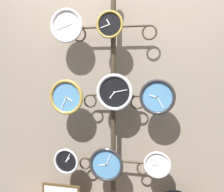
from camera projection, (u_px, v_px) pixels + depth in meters
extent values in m
cube|color=gray|center=(117.00, 73.00, 2.51)|extent=(4.40, 0.04, 2.80)
cylinder|color=#382D1E|center=(113.00, 113.00, 2.39)|extent=(0.05, 0.05, 2.04)
cylinder|color=#382D1E|center=(96.00, 27.00, 2.35)|extent=(0.32, 0.02, 0.02)
torus|color=#382D1E|center=(79.00, 35.00, 2.39)|extent=(0.13, 0.02, 0.13)
cylinder|color=#382D1E|center=(131.00, 26.00, 2.28)|extent=(0.32, 0.02, 0.02)
torus|color=#382D1E|center=(149.00, 32.00, 2.25)|extent=(0.13, 0.02, 0.13)
cylinder|color=#382D1E|center=(102.00, 95.00, 2.40)|extent=(0.22, 0.02, 0.02)
torus|color=#382D1E|center=(90.00, 101.00, 2.43)|extent=(0.13, 0.02, 0.13)
cylinder|color=#382D1E|center=(125.00, 96.00, 2.35)|extent=(0.22, 0.02, 0.02)
torus|color=#382D1E|center=(137.00, 102.00, 2.33)|extent=(0.13, 0.02, 0.13)
cylinder|color=#382D1E|center=(99.00, 159.00, 2.47)|extent=(0.28, 0.02, 0.02)
torus|color=#382D1E|center=(85.00, 163.00, 2.51)|extent=(0.12, 0.02, 0.12)
cylinder|color=#382D1E|center=(128.00, 162.00, 2.41)|extent=(0.28, 0.02, 0.02)
torus|color=#382D1E|center=(143.00, 168.00, 2.38)|extent=(0.12, 0.02, 0.12)
cylinder|color=silver|center=(67.00, 26.00, 2.34)|extent=(0.28, 0.02, 0.28)
torus|color=silver|center=(66.00, 26.00, 2.32)|extent=(0.31, 0.03, 0.31)
cylinder|color=silver|center=(66.00, 26.00, 2.32)|extent=(0.02, 0.01, 0.02)
cube|color=silver|center=(70.00, 24.00, 2.31)|extent=(0.07, 0.00, 0.03)
cube|color=silver|center=(61.00, 28.00, 2.33)|extent=(0.11, 0.00, 0.04)
cylinder|color=black|center=(110.00, 25.00, 2.22)|extent=(0.21, 0.02, 0.21)
torus|color=#A58438|center=(110.00, 24.00, 2.20)|extent=(0.24, 0.02, 0.24)
cylinder|color=#A58438|center=(110.00, 24.00, 2.20)|extent=(0.01, 0.01, 0.01)
cube|color=silver|center=(108.00, 22.00, 2.20)|extent=(0.03, 0.00, 0.05)
cube|color=silver|center=(105.00, 26.00, 2.21)|extent=(0.08, 0.00, 0.03)
cylinder|color=#4C84B2|center=(67.00, 97.00, 2.38)|extent=(0.29, 0.02, 0.29)
torus|color=#A58438|center=(66.00, 97.00, 2.36)|extent=(0.32, 0.03, 0.32)
cylinder|color=#A58438|center=(66.00, 97.00, 2.36)|extent=(0.02, 0.01, 0.02)
cube|color=silver|center=(69.00, 99.00, 2.36)|extent=(0.06, 0.00, 0.05)
cube|color=silver|center=(64.00, 103.00, 2.37)|extent=(0.05, 0.00, 0.11)
cylinder|color=black|center=(115.00, 92.00, 2.29)|extent=(0.30, 0.02, 0.30)
torus|color=silver|center=(114.00, 92.00, 2.27)|extent=(0.33, 0.03, 0.33)
cylinder|color=silver|center=(114.00, 92.00, 2.27)|extent=(0.02, 0.01, 0.02)
cube|color=silver|center=(112.00, 95.00, 2.28)|extent=(0.05, 0.00, 0.06)
cube|color=silver|center=(121.00, 91.00, 2.26)|extent=(0.11, 0.00, 0.03)
cylinder|color=#4C84B2|center=(157.00, 97.00, 2.18)|extent=(0.27, 0.02, 0.27)
torus|color=#262628|center=(157.00, 97.00, 2.17)|extent=(0.30, 0.03, 0.30)
cylinder|color=#262628|center=(157.00, 97.00, 2.17)|extent=(0.02, 0.01, 0.02)
cube|color=silver|center=(153.00, 96.00, 2.17)|extent=(0.07, 0.00, 0.02)
cube|color=silver|center=(160.00, 103.00, 2.16)|extent=(0.06, 0.00, 0.10)
cylinder|color=black|center=(67.00, 161.00, 2.44)|extent=(0.22, 0.02, 0.22)
torus|color=silver|center=(66.00, 161.00, 2.43)|extent=(0.24, 0.02, 0.24)
cylinder|color=silver|center=(66.00, 161.00, 2.43)|extent=(0.01, 0.01, 0.01)
cube|color=silver|center=(68.00, 160.00, 2.42)|extent=(0.04, 0.00, 0.05)
cube|color=silver|center=(68.00, 158.00, 2.42)|extent=(0.05, 0.00, 0.08)
cylinder|color=#4C84B2|center=(107.00, 164.00, 2.34)|extent=(0.28, 0.02, 0.28)
torus|color=#262628|center=(106.00, 165.00, 2.33)|extent=(0.31, 0.03, 0.31)
cylinder|color=#262628|center=(106.00, 165.00, 2.33)|extent=(0.02, 0.01, 0.02)
cube|color=silver|center=(102.00, 165.00, 2.33)|extent=(0.07, 0.00, 0.02)
cube|color=silver|center=(108.00, 159.00, 2.31)|extent=(0.05, 0.00, 0.11)
cylinder|color=silver|center=(157.00, 164.00, 2.27)|extent=(0.22, 0.02, 0.22)
torus|color=silver|center=(157.00, 165.00, 2.25)|extent=(0.24, 0.02, 0.24)
cylinder|color=silver|center=(157.00, 165.00, 2.25)|extent=(0.01, 0.01, 0.01)
cube|color=silver|center=(154.00, 165.00, 2.26)|extent=(0.05, 0.00, 0.01)
cube|color=silver|center=(154.00, 161.00, 2.25)|extent=(0.06, 0.00, 0.07)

